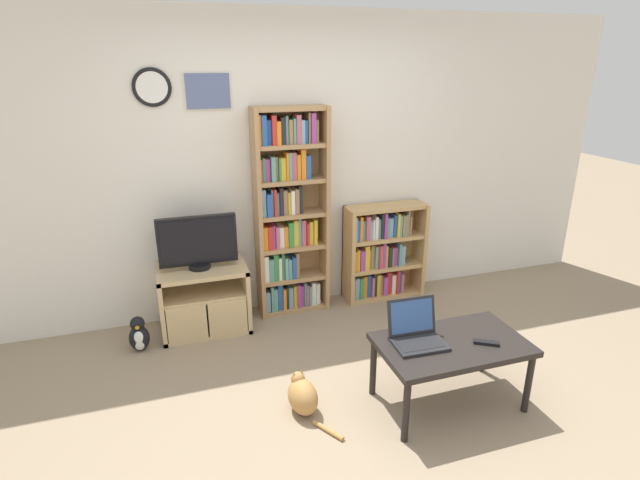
# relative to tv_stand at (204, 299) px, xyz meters

# --- Properties ---
(ground_plane) EXTENTS (18.00, 18.00, 0.00)m
(ground_plane) POSITION_rel_tv_stand_xyz_m (0.82, -1.49, -0.29)
(ground_plane) COLOR gray
(wall_back) EXTENTS (6.45, 0.09, 2.60)m
(wall_back) POSITION_rel_tv_stand_xyz_m (0.82, 0.30, 1.02)
(wall_back) COLOR silver
(wall_back) RESTS_ON ground_plane
(tv_stand) EXTENTS (0.73, 0.47, 0.57)m
(tv_stand) POSITION_rel_tv_stand_xyz_m (0.00, 0.00, 0.00)
(tv_stand) COLOR tan
(tv_stand) RESTS_ON ground_plane
(television) EXTENTS (0.63, 0.18, 0.45)m
(television) POSITION_rel_tv_stand_xyz_m (-0.01, 0.00, 0.51)
(television) COLOR black
(television) RESTS_ON tv_stand
(bookshelf_tall) EXTENTS (0.63, 0.24, 1.84)m
(bookshelf_tall) POSITION_rel_tv_stand_xyz_m (0.79, 0.15, 0.62)
(bookshelf_tall) COLOR tan
(bookshelf_tall) RESTS_ON ground_plane
(bookshelf_short) EXTENTS (0.78, 0.26, 0.92)m
(bookshelf_short) POSITION_rel_tv_stand_xyz_m (1.68, 0.14, 0.16)
(bookshelf_short) COLOR tan
(bookshelf_short) RESTS_ON ground_plane
(coffee_table) EXTENTS (0.97, 0.57, 0.47)m
(coffee_table) POSITION_rel_tv_stand_xyz_m (1.45, -1.50, 0.13)
(coffee_table) COLOR black
(coffee_table) RESTS_ON ground_plane
(laptop) EXTENTS (0.34, 0.30, 0.26)m
(laptop) POSITION_rel_tv_stand_xyz_m (1.22, -1.42, 0.25)
(laptop) COLOR #232326
(laptop) RESTS_ON coffee_table
(remote_near_laptop) EXTENTS (0.16, 0.12, 0.02)m
(remote_near_laptop) POSITION_rel_tv_stand_xyz_m (1.64, -1.59, 0.19)
(remote_near_laptop) COLOR black
(remote_near_laptop) RESTS_ON coffee_table
(cat) EXTENTS (0.28, 0.50, 0.27)m
(cat) POSITION_rel_tv_stand_xyz_m (0.49, -1.28, -0.17)
(cat) COLOR #B78447
(cat) RESTS_ON ground_plane
(penguin_figurine) EXTENTS (0.16, 0.14, 0.29)m
(penguin_figurine) POSITION_rel_tv_stand_xyz_m (-0.54, -0.18, -0.15)
(penguin_figurine) COLOR black
(penguin_figurine) RESTS_ON ground_plane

